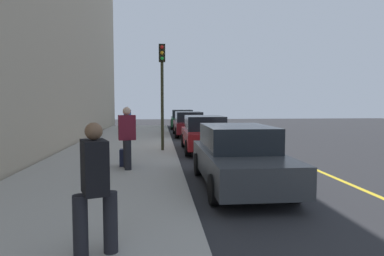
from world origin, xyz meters
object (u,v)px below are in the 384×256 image
parked_car_maroon (189,124)px  parked_car_red (205,133)px  parked_car_charcoal (238,156)px  pedestrian_black_coat (95,185)px  pedestrian_blue_coat (127,117)px  pedestrian_burgundy_coat (127,136)px  parked_car_green (182,119)px  rolling_suitcase (124,157)px  traffic_light_pole (162,79)px

parked_car_maroon → parked_car_red: 6.94m
parked_car_charcoal → pedestrian_black_coat: (3.98, -2.77, 0.30)m
pedestrian_blue_coat → pedestrian_burgundy_coat: pedestrian_burgundy_coat is taller
parked_car_green → pedestrian_burgundy_coat: bearing=-9.0°
parked_car_maroon → parked_car_charcoal: 13.30m
parked_car_green → rolling_suitcase: parked_car_green is taller
parked_car_maroon → parked_car_charcoal: bearing=0.4°
pedestrian_black_coat → rolling_suitcase: bearing=-177.4°
parked_car_green → traffic_light_pole: 14.02m
pedestrian_blue_coat → parked_car_green: bearing=123.7°
pedestrian_blue_coat → pedestrian_burgundy_coat: bearing=5.1°
parked_car_maroon → pedestrian_black_coat: (17.28, -2.68, 0.30)m
parked_car_green → pedestrian_black_coat: size_ratio=2.73×
pedestrian_black_coat → traffic_light_pole: 9.93m
parked_car_green → parked_car_charcoal: size_ratio=0.99×
parked_car_charcoal → traffic_light_pole: (-5.71, -1.83, 2.29)m
parked_car_green → rolling_suitcase: (17.18, -2.96, -0.35)m
parked_car_green → parked_car_maroon: (6.13, 0.00, 0.00)m
parked_car_maroon → rolling_suitcase: 11.44m
parked_car_red → pedestrian_burgundy_coat: (4.54, -2.91, 0.36)m
pedestrian_burgundy_coat → parked_car_red: bearing=147.4°
parked_car_red → parked_car_charcoal: 6.35m
traffic_light_pole → rolling_suitcase: size_ratio=4.88×
pedestrian_blue_coat → traffic_light_pole: (10.96, 2.40, 2.02)m
traffic_light_pole → pedestrian_burgundy_coat: bearing=-15.4°
parked_car_charcoal → pedestrian_black_coat: bearing=-34.9°
parked_car_maroon → pedestrian_burgundy_coat: pedestrian_burgundy_coat is taller
traffic_light_pole → rolling_suitcase: 4.52m
parked_car_maroon → rolling_suitcase: size_ratio=5.34×
parked_car_green → pedestrian_blue_coat: 4.98m
traffic_light_pole → rolling_suitcase: traffic_light_pole is taller
parked_car_charcoal → pedestrian_black_coat: size_ratio=2.75×
parked_car_green → pedestrian_burgundy_coat: 17.84m
parked_car_maroon → parked_car_green: bearing=-180.0°
pedestrian_black_coat → traffic_light_pole: bearing=174.4°
parked_car_charcoal → rolling_suitcase: parked_car_charcoal is taller
parked_car_green → pedestrian_burgundy_coat: pedestrian_burgundy_coat is taller
pedestrian_burgundy_coat → rolling_suitcase: 0.84m
pedestrian_blue_coat → rolling_suitcase: size_ratio=1.88×
parked_car_charcoal → traffic_light_pole: traffic_light_pole is taller
parked_car_green → traffic_light_pole: traffic_light_pole is taller
parked_car_maroon → parked_car_red: size_ratio=1.07×
parked_car_maroon → rolling_suitcase: bearing=-15.0°
pedestrian_blue_coat → traffic_light_pole: 11.40m
parked_car_maroon → pedestrian_blue_coat: (-3.37, -4.14, 0.27)m
parked_car_green → pedestrian_black_coat: bearing=-6.5°
parked_car_maroon → rolling_suitcase: parked_car_maroon is taller
parked_car_red → rolling_suitcase: 5.13m
pedestrian_blue_coat → pedestrian_black_coat: (20.65, 1.46, 0.03)m
parked_car_green → parked_car_maroon: size_ratio=0.99×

